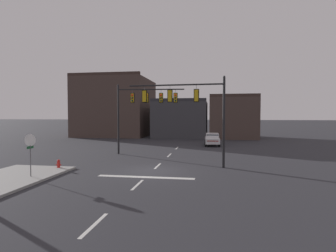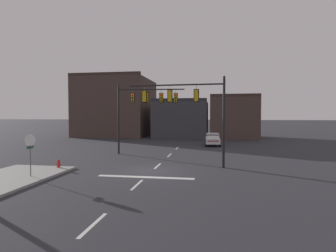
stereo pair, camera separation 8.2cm
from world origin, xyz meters
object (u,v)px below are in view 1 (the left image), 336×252
object	(u,v)px
signal_mast_far_side	(141,105)
stop_sign	(30,145)
car_lot_nearside	(212,139)
signal_mast_near_side	(192,104)
fire_hydrant	(59,165)

from	to	relation	value
signal_mast_far_side	stop_sign	distance (m)	12.86
signal_mast_far_side	car_lot_nearside	world-z (taller)	signal_mast_far_side
signal_mast_near_side	signal_mast_far_side	size ratio (longest dim) A/B	1.07
car_lot_nearside	fire_hydrant	bearing A→B (deg)	-121.57
signal_mast_near_side	car_lot_nearside	bearing A→B (deg)	84.26
stop_sign	signal_mast_far_side	bearing A→B (deg)	70.98
signal_mast_far_side	stop_sign	size ratio (longest dim) A/B	2.53
signal_mast_near_side	stop_sign	world-z (taller)	signal_mast_near_side
signal_mast_far_side	stop_sign	xyz separation A→B (m)	(-4.08, -11.84, -2.94)
signal_mast_far_side	stop_sign	world-z (taller)	signal_mast_far_side
signal_mast_near_side	stop_sign	distance (m)	11.76
signal_mast_near_side	stop_sign	bearing A→B (deg)	-148.65
car_lot_nearside	fire_hydrant	world-z (taller)	car_lot_nearside
stop_sign	car_lot_nearside	xyz separation A→B (m)	(11.31, 21.22, -1.29)
fire_hydrant	signal_mast_far_side	bearing A→B (deg)	65.85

